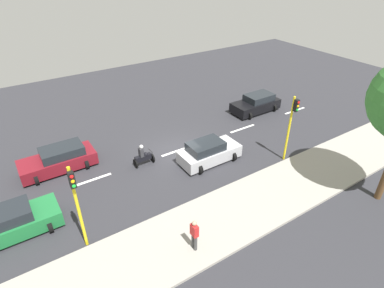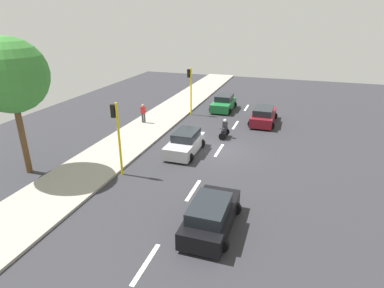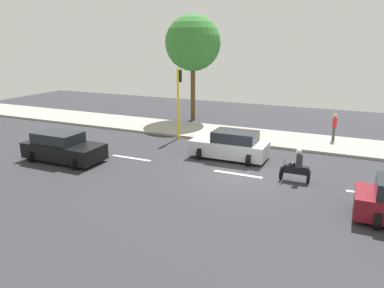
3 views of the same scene
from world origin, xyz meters
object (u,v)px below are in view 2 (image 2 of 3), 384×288
object	(u,v)px
car_black	(211,215)
street_tree_south	(10,76)
motorcycle	(224,130)
traffic_light_corner	(117,129)
traffic_light_midblock	(190,85)
car_silver	(185,143)
pedestrian_near_signal	(143,113)
car_maroon	(263,116)
car_green	(224,103)

from	to	relation	value
car_black	street_tree_south	distance (m)	13.43
motorcycle	traffic_light_corner	bearing A→B (deg)	60.53
traffic_light_corner	traffic_light_midblock	distance (m)	13.30
car_black	traffic_light_corner	size ratio (longest dim) A/B	0.95
traffic_light_midblock	street_tree_south	size ratio (longest dim) A/B	0.56
car_black	traffic_light_midblock	xyz separation A→B (m)	(6.66, -16.82, 2.22)
car_black	traffic_light_corner	world-z (taller)	traffic_light_corner
car_silver	motorcycle	bearing A→B (deg)	-117.62
pedestrian_near_signal	street_tree_south	distance (m)	12.06
car_maroon	traffic_light_corner	size ratio (longest dim) A/B	1.01
car_silver	street_tree_south	xyz separation A→B (m)	(8.19, 5.90, 5.23)
car_black	motorcycle	distance (m)	11.85
car_green	traffic_light_corner	distance (m)	16.33
car_green	motorcycle	size ratio (longest dim) A/B	2.64
street_tree_south	car_silver	bearing A→B (deg)	-144.22
car_maroon	pedestrian_near_signal	bearing A→B (deg)	19.58
car_silver	traffic_light_midblock	size ratio (longest dim) A/B	0.90
car_maroon	car_silver	xyz separation A→B (m)	(4.45, 8.41, -0.00)
car_black	traffic_light_midblock	bearing A→B (deg)	-68.40
traffic_light_corner	car_black	bearing A→B (deg)	152.16
pedestrian_near_signal	traffic_light_corner	size ratio (longest dim) A/B	0.38
traffic_light_corner	car_silver	bearing A→B (deg)	-121.01
car_green	traffic_light_midblock	xyz separation A→B (m)	(2.72, 2.65, 2.22)
car_green	street_tree_south	distance (m)	20.02
car_green	car_black	world-z (taller)	same
car_black	car_silver	bearing A→B (deg)	-63.03
car_green	motorcycle	world-z (taller)	motorcycle
car_silver	traffic_light_corner	distance (m)	5.58
traffic_light_midblock	traffic_light_corner	bearing A→B (deg)	90.00
pedestrian_near_signal	traffic_light_midblock	world-z (taller)	traffic_light_midblock
car_green	street_tree_south	world-z (taller)	street_tree_south
car_silver	street_tree_south	distance (m)	11.37
traffic_light_midblock	car_silver	bearing A→B (deg)	106.48
traffic_light_corner	street_tree_south	distance (m)	6.49
car_green	pedestrian_near_signal	world-z (taller)	pedestrian_near_signal
car_maroon	pedestrian_near_signal	world-z (taller)	pedestrian_near_signal
pedestrian_near_signal	traffic_light_midblock	xyz separation A→B (m)	(-2.98, -4.09, 1.87)
car_green	traffic_light_corner	xyz separation A→B (m)	(2.72, 15.95, 2.22)
car_maroon	car_silver	bearing A→B (deg)	62.12
car_green	car_black	distance (m)	19.86
car_green	car_silver	bearing A→B (deg)	89.61
car_green	traffic_light_corner	world-z (taller)	traffic_light_corner
car_silver	motorcycle	size ratio (longest dim) A/B	2.66
car_silver	traffic_light_midblock	distance (m)	9.56
pedestrian_near_signal	traffic_light_corner	distance (m)	9.86
car_black	traffic_light_corner	bearing A→B (deg)	-27.84
car_silver	street_tree_south	size ratio (longest dim) A/B	0.50
motorcycle	car_maroon	bearing A→B (deg)	-118.08
traffic_light_corner	traffic_light_midblock	xyz separation A→B (m)	(0.00, -13.30, 0.00)
traffic_light_midblock	car_black	bearing A→B (deg)	111.60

